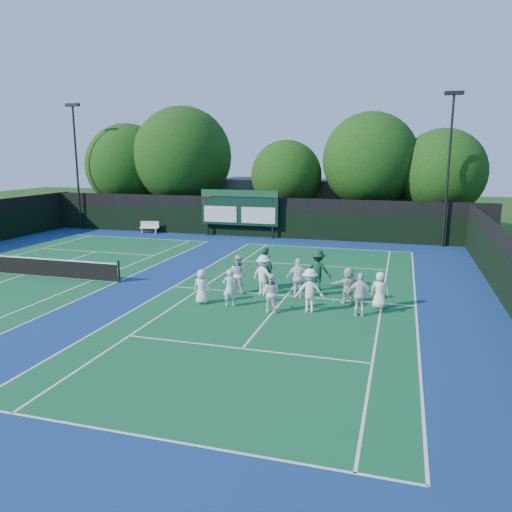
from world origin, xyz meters
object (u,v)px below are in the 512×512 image
(bench, at_px, (149,227))
(scoreboard, at_px, (239,208))
(tennis_net, at_px, (24,266))
(coach_left, at_px, (265,268))

(bench, bearing_deg, scoreboard, 1.67)
(scoreboard, xyz_separation_m, bench, (-7.44, -0.22, -1.68))
(tennis_net, height_order, coach_left, coach_left)
(bench, relative_size, coach_left, 0.79)
(bench, xyz_separation_m, coach_left, (13.18, -13.29, 0.47))
(scoreboard, relative_size, coach_left, 3.08)
(tennis_net, bearing_deg, coach_left, 4.86)
(coach_left, bearing_deg, bench, -34.33)
(scoreboard, distance_m, coach_left, 14.72)
(coach_left, bearing_deg, scoreboard, -56.06)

